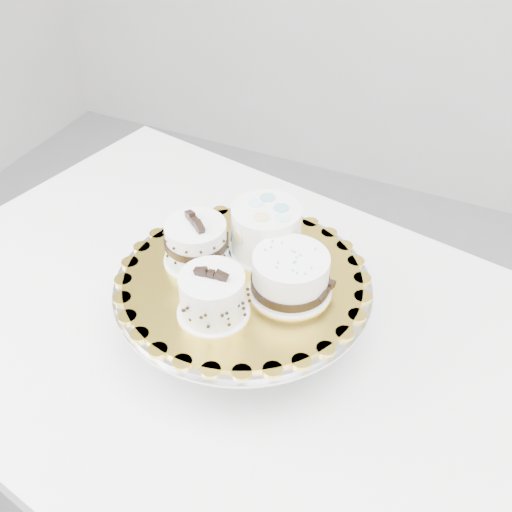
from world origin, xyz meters
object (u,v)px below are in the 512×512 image
at_px(cake_swirl, 213,296).
at_px(cake_board, 243,279).
at_px(table, 242,361).
at_px(cake_dots, 266,229).
at_px(cake_ribbon, 291,276).
at_px(cake_banded, 197,244).
at_px(cake_stand, 243,297).

bearing_deg(cake_swirl, cake_board, 79.67).
bearing_deg(cake_board, cake_swirl, -93.71).
distance_m(table, cake_dots, 0.24).
bearing_deg(cake_board, cake_ribbon, 3.76).
bearing_deg(cake_swirl, cake_ribbon, 40.74).
xyz_separation_m(cake_swirl, cake_dots, (0.01, 0.16, 0.01)).
height_order(cake_swirl, cake_banded, cake_banded).
height_order(cake_stand, cake_dots, cake_dots).
bearing_deg(cake_banded, cake_dots, 75.41).
bearing_deg(table, cake_banded, -175.36).
bearing_deg(cake_stand, cake_banded, 173.95).
bearing_deg(cake_stand, table, -178.21).
distance_m(cake_stand, cake_board, 0.04).
relative_size(cake_board, cake_ribbon, 2.78).
xyz_separation_m(cake_stand, cake_swirl, (-0.01, -0.08, 0.07)).
distance_m(cake_stand, cake_ribbon, 0.10).
height_order(cake_stand, cake_board, cake_board).
xyz_separation_m(cake_banded, cake_ribbon, (0.16, -0.00, -0.00)).
relative_size(cake_stand, cake_banded, 3.01).
distance_m(cake_swirl, cake_banded, 0.12).
xyz_separation_m(table, cake_swirl, (-0.00, -0.08, 0.22)).
relative_size(cake_stand, cake_board, 1.09).
bearing_deg(cake_stand, cake_board, -116.57).
xyz_separation_m(table, cake_banded, (-0.08, 0.01, 0.22)).
relative_size(cake_stand, cake_ribbon, 3.02).
xyz_separation_m(cake_stand, cake_banded, (-0.08, 0.01, 0.07)).
xyz_separation_m(cake_stand, cake_ribbon, (0.08, 0.00, 0.07)).
distance_m(cake_board, cake_dots, 0.09).
distance_m(table, cake_swirl, 0.24).
relative_size(cake_stand, cake_swirl, 3.78).
distance_m(cake_stand, cake_dots, 0.11).
height_order(cake_banded, cake_dots, cake_banded).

